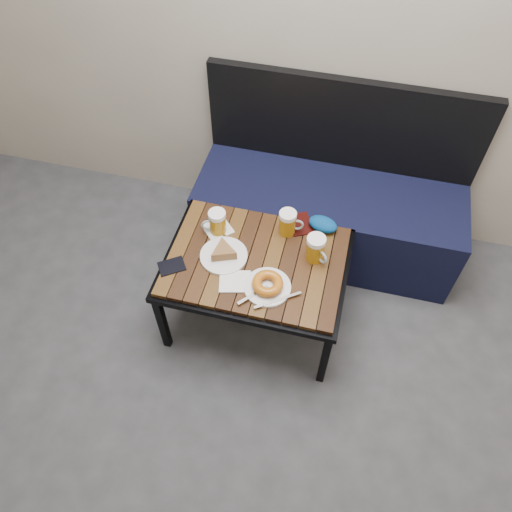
% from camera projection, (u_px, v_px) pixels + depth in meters
% --- Properties ---
extents(room_shell, '(4.00, 4.00, 4.00)m').
position_uv_depth(room_shell, '(149.00, 120.00, 0.85)').
color(room_shell, gray).
rests_on(room_shell, ground).
extents(bench, '(1.40, 0.50, 0.95)m').
position_uv_depth(bench, '(328.00, 211.00, 2.73)').
color(bench, black).
rests_on(bench, ground).
extents(cafe_table, '(0.84, 0.62, 0.47)m').
position_uv_depth(cafe_table, '(256.00, 265.00, 2.31)').
color(cafe_table, black).
rests_on(cafe_table, ground).
extents(beer_mug_left, '(0.12, 0.10, 0.13)m').
position_uv_depth(beer_mug_left, '(217.00, 222.00, 2.32)').
color(beer_mug_left, '#A9710D').
rests_on(beer_mug_left, cafe_table).
extents(beer_mug_centre, '(0.12, 0.09, 0.13)m').
position_uv_depth(beer_mug_centre, '(288.00, 223.00, 2.32)').
color(beer_mug_centre, '#A9710D').
rests_on(beer_mug_centre, cafe_table).
extents(beer_mug_right, '(0.12, 0.12, 0.14)m').
position_uv_depth(beer_mug_right, '(316.00, 249.00, 2.22)').
color(beer_mug_right, '#A9710D').
rests_on(beer_mug_right, cafe_table).
extents(plate_pie, '(0.22, 0.22, 0.06)m').
position_uv_depth(plate_pie, '(224.00, 254.00, 2.26)').
color(plate_pie, white).
rests_on(plate_pie, cafe_table).
extents(plate_bagel, '(0.26, 0.23, 0.06)m').
position_uv_depth(plate_bagel, '(267.00, 285.00, 2.16)').
color(plate_bagel, white).
rests_on(plate_bagel, cafe_table).
extents(napkin_left, '(0.17, 0.17, 0.01)m').
position_uv_depth(napkin_left, '(218.00, 229.00, 2.38)').
color(napkin_left, white).
rests_on(napkin_left, cafe_table).
extents(napkin_right, '(0.16, 0.15, 0.01)m').
position_uv_depth(napkin_right, '(235.00, 282.00, 2.19)').
color(napkin_right, white).
rests_on(napkin_right, cafe_table).
extents(passport_navy, '(0.14, 0.14, 0.01)m').
position_uv_depth(passport_navy, '(172.00, 266.00, 2.25)').
color(passport_navy, black).
rests_on(passport_navy, cafe_table).
extents(passport_burgundy, '(0.15, 0.17, 0.01)m').
position_uv_depth(passport_burgundy, '(301.00, 224.00, 2.40)').
color(passport_burgundy, black).
rests_on(passport_burgundy, cafe_table).
extents(knit_pouch, '(0.16, 0.12, 0.06)m').
position_uv_depth(knit_pouch, '(323.00, 224.00, 2.36)').
color(knit_pouch, navy).
rests_on(knit_pouch, cafe_table).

